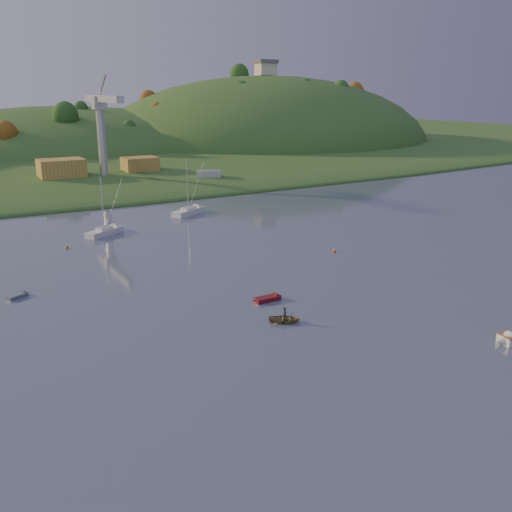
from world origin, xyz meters
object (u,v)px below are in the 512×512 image
red_tender (272,298)px  canoe (285,319)px  grey_dinghy (21,295)px  sailboat_near (104,231)px  sailboat_far (188,211)px

red_tender → canoe: bearing=-111.2°
canoe → grey_dinghy: grey_dinghy is taller
sailboat_near → sailboat_far: size_ratio=0.91×
sailboat_far → grey_dinghy: 49.36m
sailboat_near → grey_dinghy: bearing=-155.4°
sailboat_far → grey_dinghy: sailboat_far is taller
sailboat_far → sailboat_near: bearing=173.5°
canoe → grey_dinghy: (-23.37, 22.59, -0.14)m
red_tender → sailboat_far: bearing=77.0°
sailboat_near → red_tender: sailboat_near is taller
canoe → red_tender: 6.89m
red_tender → grey_dinghy: (-25.76, 16.13, -0.04)m
red_tender → grey_dinghy: 30.39m
canoe → sailboat_far: bearing=19.9°
sailboat_far → canoe: (-12.93, -56.03, -0.36)m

